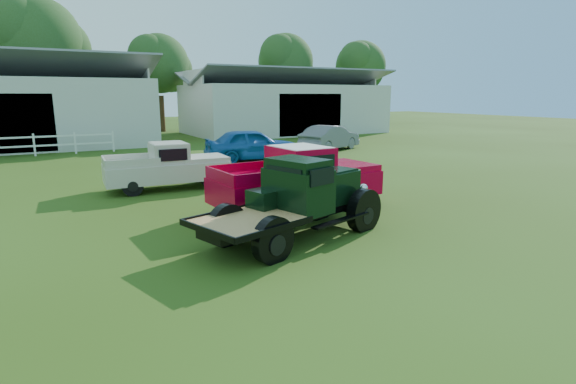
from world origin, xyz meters
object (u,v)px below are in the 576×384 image
misc_car_blue (252,145)px  misc_car_grey (330,138)px  vintage_flatbed (295,199)px  red_pickup (297,178)px  white_pickup (167,166)px

misc_car_blue → misc_car_grey: size_ratio=1.05×
vintage_flatbed → red_pickup: 2.63m
vintage_flatbed → misc_car_grey: vintage_flatbed is taller
misc_car_grey → red_pickup: bearing=118.6°
misc_car_grey → white_pickup: bearing=96.6°
white_pickup → red_pickup: bearing=-59.2°
red_pickup → misc_car_blue: size_ratio=1.08×
misc_car_blue → vintage_flatbed: bearing=168.7°
vintage_flatbed → red_pickup: (1.36, 2.25, 0.00)m
vintage_flatbed → white_pickup: bearing=82.8°
vintage_flatbed → red_pickup: size_ratio=0.92×
misc_car_blue → misc_car_grey: bearing=-65.5°
red_pickup → misc_car_grey: red_pickup is taller
red_pickup → white_pickup: red_pickup is taller
red_pickup → white_pickup: (-2.50, 4.74, -0.13)m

